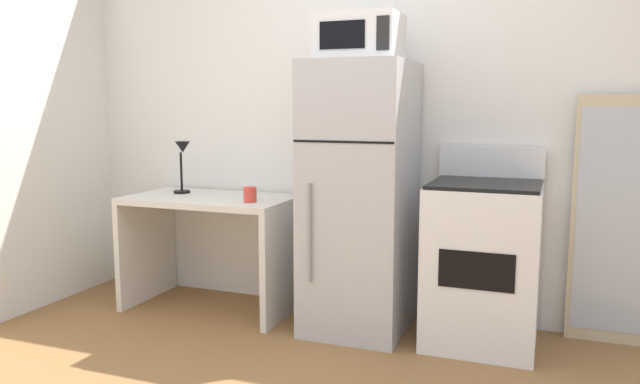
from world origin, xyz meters
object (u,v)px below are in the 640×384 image
(refrigerator, at_px, (360,198))
(microwave, at_px, (360,38))
(desk_lamp, at_px, (182,158))
(desk, at_px, (212,231))
(leaning_mirror, at_px, (613,221))
(oven_range, at_px, (483,262))
(coffee_mug, at_px, (250,195))

(refrigerator, height_order, microwave, microwave)
(desk_lamp, relative_size, microwave, 0.77)
(desk, relative_size, leaning_mirror, 0.78)
(desk, xyz_separation_m, oven_range, (1.74, 0.01, -0.05))
(coffee_mug, height_order, oven_range, oven_range)
(desk_lamp, height_order, leaning_mirror, leaning_mirror)
(microwave, bearing_deg, coffee_mug, -172.23)
(desk, height_order, desk_lamp, desk_lamp)
(leaning_mirror, bearing_deg, coffee_mug, -169.22)
(microwave, relative_size, oven_range, 0.42)
(desk, relative_size, oven_range, 0.99)
(oven_range, xyz_separation_m, leaning_mirror, (0.67, 0.26, 0.23))
(microwave, bearing_deg, oven_range, 3.60)
(desk_lamp, bearing_deg, refrigerator, -2.68)
(desk, bearing_deg, coffee_mug, -19.01)
(microwave, xyz_separation_m, oven_range, (0.72, 0.05, -1.26))
(oven_range, bearing_deg, desk, -179.51)
(coffee_mug, relative_size, leaning_mirror, 0.07)
(desk_lamp, distance_m, leaning_mirror, 2.68)
(coffee_mug, bearing_deg, refrigerator, 9.54)
(refrigerator, bearing_deg, leaning_mirror, 11.37)
(desk, xyz_separation_m, refrigerator, (1.02, -0.01, 0.28))
(desk_lamp, distance_m, microwave, 1.46)
(coffee_mug, bearing_deg, microwave, 7.77)
(refrigerator, relative_size, oven_range, 1.45)
(refrigerator, height_order, oven_range, refrigerator)
(desk_lamp, xyz_separation_m, microwave, (1.26, -0.08, 0.73))
(desk, height_order, oven_range, oven_range)
(desk, xyz_separation_m, coffee_mug, (0.35, -0.12, 0.28))
(desk, bearing_deg, refrigerator, -0.52)
(coffee_mug, xyz_separation_m, microwave, (0.67, 0.09, 0.92))
(refrigerator, distance_m, leaning_mirror, 1.42)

